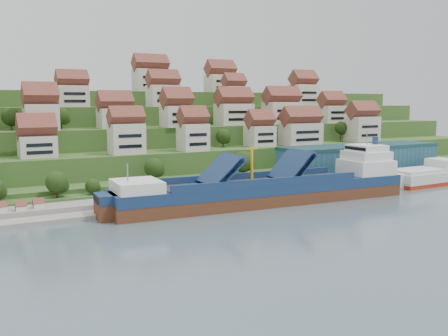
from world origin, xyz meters
TOP-DOWN VIEW (x-y plane):
  - ground at (0.00, 0.00)m, footprint 300.00×300.00m
  - quay at (20.00, 15.00)m, footprint 180.00×14.00m
  - pebble_beach at (-58.00, 12.00)m, footprint 45.00×20.00m
  - hillside at (0.00, 103.55)m, footprint 260.00×128.00m
  - hillside_village at (1.25, 57.81)m, footprint 158.88×59.64m
  - hillside_trees at (-11.44, 45.36)m, footprint 143.79×61.98m
  - warehouse at (52.00, 17.00)m, footprint 60.00×15.00m
  - flagpole at (18.11, 10.00)m, footprint 1.28×0.16m
  - beach_huts at (-60.00, 10.75)m, footprint 14.40×3.70m
  - cargo_ship at (3.52, -1.44)m, footprint 82.92×17.67m
  - second_ship at (65.99, -0.47)m, footprint 30.07×11.90m

SIDE VIEW (x-z plane):
  - ground at x=0.00m, z-range 0.00..0.00m
  - pebble_beach at x=-58.00m, z-range 0.00..1.00m
  - quay at x=20.00m, z-range 0.00..2.20m
  - beach_huts at x=-60.00m, z-range 1.00..3.20m
  - second_ship at x=65.99m, z-range -1.71..6.92m
  - cargo_ship at x=3.52m, z-range -5.71..12.60m
  - flagpole at x=18.11m, z-range 2.88..10.88m
  - warehouse at x=52.00m, z-range 2.20..12.20m
  - hillside at x=0.00m, z-range -4.84..26.16m
  - hillside_trees at x=-11.44m, z-range 1.21..32.87m
  - hillside_village at x=1.25m, z-range 8.89..38.04m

